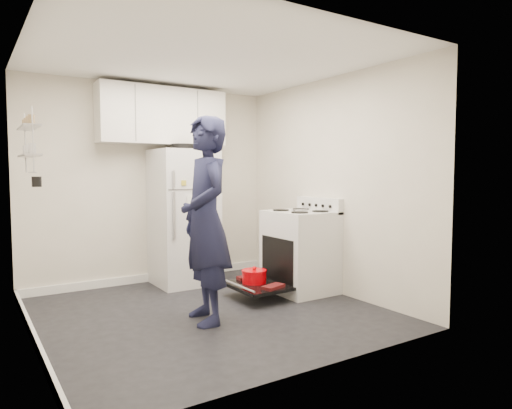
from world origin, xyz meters
TOP-DOWN VIEW (x-y plane):
  - room at (-0.03, 0.03)m, footprint 3.21×3.21m
  - electric_range at (1.26, 0.15)m, footprint 0.66×0.76m
  - open_oven_door at (0.68, 0.18)m, footprint 0.55×0.70m
  - refrigerator at (0.29, 1.25)m, footprint 0.72×0.74m
  - upper_cabinets at (0.10, 1.43)m, footprint 1.60×0.33m
  - wall_shelf_rack at (-1.52, 0.49)m, footprint 0.14×0.60m
  - person at (-0.14, -0.23)m, footprint 0.55×0.76m

SIDE VIEW (x-z plane):
  - open_oven_door at x=0.68m, z-range 0.08..0.30m
  - electric_range at x=1.26m, z-range -0.08..1.02m
  - refrigerator at x=0.29m, z-range -0.03..1.72m
  - person at x=-0.14m, z-range 0.00..1.92m
  - room at x=-0.03m, z-range -0.05..2.46m
  - wall_shelf_rack at x=-1.52m, z-range 1.37..1.98m
  - upper_cabinets at x=0.10m, z-range 1.75..2.45m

